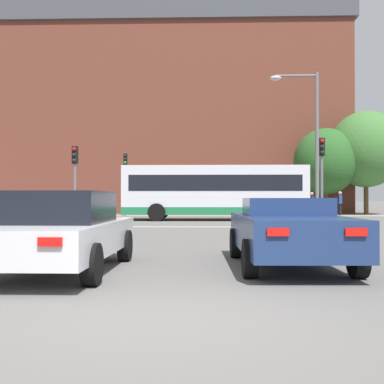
# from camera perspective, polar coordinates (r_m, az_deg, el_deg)

# --- Properties ---
(ground_plane) EXTENTS (400.00, 400.00, 0.00)m
(ground_plane) POSITION_cam_1_polar(r_m,az_deg,el_deg) (5.39, -4.11, -14.70)
(ground_plane) COLOR #605E5B
(stop_line_strip) EXTENTS (8.43, 0.30, 0.01)m
(stop_line_strip) POSITION_cam_1_polar(r_m,az_deg,el_deg) (21.68, 0.33, -4.15)
(stop_line_strip) COLOR silver
(stop_line_strip) RESTS_ON ground_plane
(far_pavement) EXTENTS (69.36, 2.50, 0.01)m
(far_pavement) POSITION_cam_1_polar(r_m,az_deg,el_deg) (35.67, 0.89, -2.80)
(far_pavement) COLOR gray
(far_pavement) RESTS_ON ground_plane
(brick_civic_building) EXTENTS (32.15, 12.83, 23.43)m
(brick_civic_building) POSITION_cam_1_polar(r_m,az_deg,el_deg) (46.58, -2.65, 8.92)
(brick_civic_building) COLOR brown
(brick_civic_building) RESTS_ON ground_plane
(car_saloon_left) EXTENTS (2.10, 4.58, 1.42)m
(car_saloon_left) POSITION_cam_1_polar(r_m,az_deg,el_deg) (8.87, -15.50, -4.41)
(car_saloon_left) COLOR silver
(car_saloon_left) RESTS_ON ground_plane
(car_roadster_right) EXTENTS (2.06, 4.41, 1.30)m
(car_roadster_right) POSITION_cam_1_polar(r_m,az_deg,el_deg) (9.35, 11.27, -4.51)
(car_roadster_right) COLOR navy
(car_roadster_right) RESTS_ON ground_plane
(bus_crossing_lead) EXTENTS (10.57, 2.73, 3.15)m
(bus_crossing_lead) POSITION_cam_1_polar(r_m,az_deg,el_deg) (28.09, 2.70, 0.08)
(bus_crossing_lead) COLOR silver
(bus_crossing_lead) RESTS_ON ground_plane
(traffic_light_near_right) EXTENTS (0.26, 0.31, 3.99)m
(traffic_light_near_right) POSITION_cam_1_polar(r_m,az_deg,el_deg) (22.32, 15.13, 2.89)
(traffic_light_near_right) COLOR slate
(traffic_light_near_right) RESTS_ON ground_plane
(traffic_light_far_left) EXTENTS (0.26, 0.31, 4.53)m
(traffic_light_far_left) POSITION_cam_1_polar(r_m,az_deg,el_deg) (35.15, -7.91, 2.10)
(traffic_light_far_left) COLOR slate
(traffic_light_far_left) RESTS_ON ground_plane
(traffic_light_far_right) EXTENTS (0.26, 0.31, 3.61)m
(traffic_light_far_right) POSITION_cam_1_polar(r_m,az_deg,el_deg) (35.58, 9.83, 1.15)
(traffic_light_far_right) COLOR slate
(traffic_light_far_right) RESTS_ON ground_plane
(traffic_light_near_left) EXTENTS (0.26, 0.31, 3.68)m
(traffic_light_near_left) POSITION_cam_1_polar(r_m,az_deg,el_deg) (22.69, -13.72, 2.33)
(traffic_light_near_left) COLOR slate
(traffic_light_near_left) RESTS_ON ground_plane
(street_lamp_junction) EXTENTS (2.12, 0.36, 6.79)m
(street_lamp_junction) POSITION_cam_1_polar(r_m,az_deg,el_deg) (21.69, 13.63, 6.94)
(street_lamp_junction) COLOR slate
(street_lamp_junction) RESTS_ON ground_plane
(pedestrian_waiting) EXTENTS (0.30, 0.44, 1.74)m
(pedestrian_waiting) POSITION_cam_1_polar(r_m,az_deg,el_deg) (36.80, 14.02, -1.12)
(pedestrian_waiting) COLOR brown
(pedestrian_waiting) RESTS_ON ground_plane
(pedestrian_walking_east) EXTENTS (0.44, 0.30, 1.76)m
(pedestrian_walking_east) POSITION_cam_1_polar(r_m,az_deg,el_deg) (35.98, 6.53, -1.13)
(pedestrian_walking_east) COLOR brown
(pedestrian_walking_east) RESTS_ON ground_plane
(pedestrian_walking_west) EXTENTS (0.26, 0.41, 1.81)m
(pedestrian_walking_west) POSITION_cam_1_polar(r_m,az_deg,el_deg) (37.64, 17.14, -1.03)
(pedestrian_walking_west) COLOR black
(pedestrian_walking_west) RESTS_ON ground_plane
(tree_by_building) EXTENTS (4.88, 4.88, 6.71)m
(tree_by_building) POSITION_cam_1_polar(r_m,az_deg,el_deg) (38.72, 15.55, 3.52)
(tree_by_building) COLOR #4C3823
(tree_by_building) RESTS_ON ground_plane
(tree_kerbside) EXTENTS (5.69, 5.69, 8.11)m
(tree_kerbside) POSITION_cam_1_polar(r_m,az_deg,el_deg) (40.17, 19.91, 4.78)
(tree_kerbside) COLOR #4C3823
(tree_kerbside) RESTS_ON ground_plane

